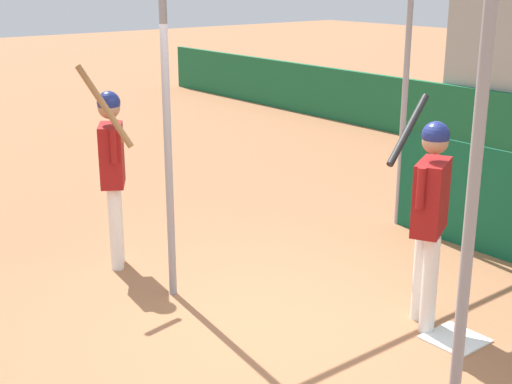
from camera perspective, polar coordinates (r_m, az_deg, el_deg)
ground_plane at (r=6.24m, az=1.09°, el=-10.66°), size 60.00×60.00×0.00m
batting_cage at (r=7.08m, az=18.01°, el=2.74°), size 3.22×3.27×2.91m
home_plate at (r=6.25m, az=15.65°, el=-11.26°), size 0.44×0.44×0.02m
player_batter at (r=6.03m, az=13.72°, el=-1.03°), size 0.70×0.74×1.91m
player_waiting at (r=7.23m, az=-11.43°, el=2.33°), size 0.78×0.57×2.11m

